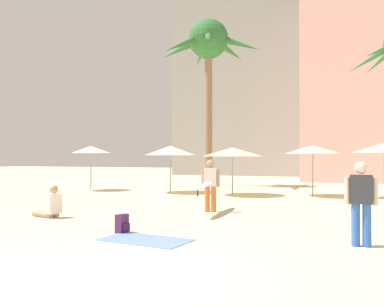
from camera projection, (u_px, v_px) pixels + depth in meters
ground at (97, 275)px, 5.94m from camera, size 120.00×120.00×0.00m
hotel_tower_gray at (267, 24)px, 42.41m from camera, size 17.48×9.25×31.21m
palm_tree_left at (208, 48)px, 25.07m from camera, size 6.59×6.33×10.20m
cafe_umbrella_0 at (232, 152)px, 18.75m from camera, size 2.77×2.77×2.18m
cafe_umbrella_1 at (384, 148)px, 17.08m from camera, size 2.62×2.62×2.34m
cafe_umbrella_2 at (313, 149)px, 18.25m from camera, size 2.47×2.47×2.28m
cafe_umbrella_3 at (170, 150)px, 20.14m from camera, size 2.53×2.53×2.30m
cafe_umbrella_4 at (91, 150)px, 21.53m from camera, size 2.04×2.04×2.33m
beach_towel at (145, 240)px, 8.45m from camera, size 1.97×1.26×0.01m
backpack at (122, 224)px, 9.29m from camera, size 0.27×0.32×0.42m
person_far_right at (50, 206)px, 11.68m from camera, size 0.99×0.60×0.93m
person_mid_center at (209, 183)px, 12.80m from camera, size 0.65×2.97×1.64m
person_mid_right at (361, 200)px, 7.85m from camera, size 0.60×0.25×1.63m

